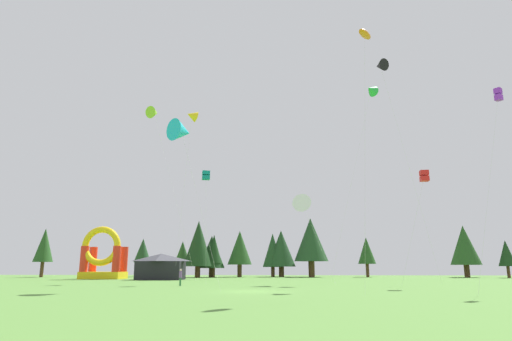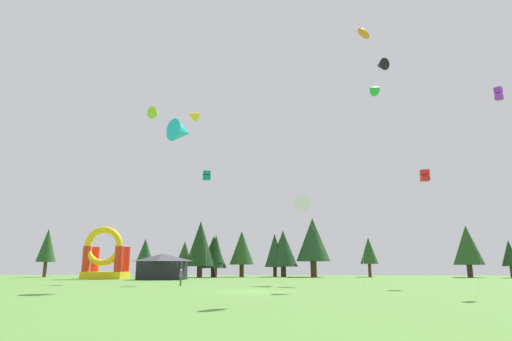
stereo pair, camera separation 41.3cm
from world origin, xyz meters
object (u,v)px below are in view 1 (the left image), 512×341
at_px(kite_cyan_delta, 182,132).
at_px(kite_yellow_delta, 192,116).
at_px(kite_teal_box, 206,176).
at_px(inflatable_orange_dome, 103,259).
at_px(kite_white_delta, 303,206).
at_px(kite_orange_parafoil, 365,35).
at_px(kite_black_delta, 380,66).
at_px(person_left_edge, 180,276).
at_px(festival_tent, 161,267).
at_px(kite_purple_box, 498,95).
at_px(kite_red_box, 424,176).
at_px(kite_lime_delta, 154,113).
at_px(kite_green_delta, 371,90).

distance_m(kite_cyan_delta, kite_yellow_delta, 19.88).
distance_m(kite_teal_box, inflatable_orange_dome, 26.70).
bearing_deg(kite_white_delta, kite_orange_parafoil, -74.83).
relative_size(kite_black_delta, kite_orange_parafoil, 1.21).
xyz_separation_m(person_left_edge, festival_tent, (-7.26, 18.98, 0.86)).
bearing_deg(kite_purple_box, festival_tent, 141.88).
height_order(kite_red_box, person_left_edge, kite_red_box).
relative_size(kite_yellow_delta, kite_lime_delta, 0.89).
xyz_separation_m(kite_white_delta, kite_yellow_delta, (-14.75, 8.48, 13.92)).
relative_size(kite_black_delta, inflatable_orange_dome, 3.17).
bearing_deg(kite_green_delta, kite_lime_delta, 169.14).
bearing_deg(kite_white_delta, person_left_edge, -160.62).
height_order(kite_green_delta, kite_lime_delta, kite_green_delta).
bearing_deg(kite_lime_delta, kite_white_delta, -32.74).
bearing_deg(kite_lime_delta, person_left_edge, -63.28).
relative_size(kite_teal_box, inflatable_orange_dome, 1.63).
bearing_deg(kite_lime_delta, kite_black_delta, -28.28).
bearing_deg(person_left_edge, kite_cyan_delta, -31.01).
bearing_deg(inflatable_orange_dome, kite_yellow_delta, -31.26).
relative_size(kite_lime_delta, kite_orange_parafoil, 1.28).
height_order(kite_black_delta, kite_orange_parafoil, kite_black_delta).
xyz_separation_m(kite_orange_parafoil, person_left_edge, (-16.97, 11.84, -19.09)).
height_order(kite_purple_box, festival_tent, kite_purple_box).
relative_size(kite_white_delta, inflatable_orange_dome, 1.25).
distance_m(kite_black_delta, festival_tent, 40.04).
bearing_deg(person_left_edge, kite_lime_delta, 167.02).
bearing_deg(kite_white_delta, kite_green_delta, 38.57).
height_order(kite_red_box, kite_purple_box, kite_purple_box).
bearing_deg(kite_red_box, festival_tent, 147.60).
distance_m(kite_black_delta, kite_teal_box, 23.42).
relative_size(kite_orange_parafoil, kite_teal_box, 1.60).
relative_size(kite_cyan_delta, inflatable_orange_dome, 1.98).
distance_m(kite_red_box, kite_black_delta, 13.92).
xyz_separation_m(kite_white_delta, kite_black_delta, (8.88, -2.48, 15.44)).
bearing_deg(festival_tent, kite_purple_box, -38.12).
bearing_deg(person_left_edge, kite_white_delta, 69.67).
bearing_deg(kite_purple_box, person_left_edge, 162.54).
bearing_deg(kite_cyan_delta, kite_red_box, 9.74).
bearing_deg(person_left_edge, kite_green_delta, 79.06).
bearing_deg(kite_teal_box, person_left_edge, -105.55).
distance_m(kite_white_delta, kite_lime_delta, 30.79).
relative_size(kite_white_delta, kite_lime_delta, 0.37).
xyz_separation_m(kite_green_delta, festival_tent, (-29.79, 6.61, -23.58)).
bearing_deg(kite_white_delta, kite_lime_delta, 147.26).
distance_m(kite_yellow_delta, festival_tent, 22.05).
xyz_separation_m(kite_yellow_delta, inflatable_orange_dome, (-14.89, 9.04, -19.49)).
bearing_deg(festival_tent, kite_red_box, -32.40).
distance_m(kite_cyan_delta, inflatable_orange_dome, 34.34).
bearing_deg(kite_orange_parafoil, kite_purple_box, 14.63).
bearing_deg(festival_tent, kite_teal_box, -58.05).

